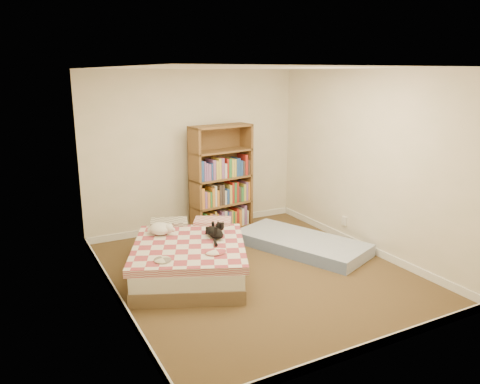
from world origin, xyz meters
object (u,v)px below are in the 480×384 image
floor_mattress (301,243)px  bookshelf (221,193)px  black_cat (214,232)px  white_dog (161,229)px  bed (189,256)px

floor_mattress → bookshelf: bearing=92.3°
black_cat → bookshelf: bearing=105.1°
bookshelf → white_dog: (-1.32, -1.00, -0.09)m
floor_mattress → white_dog: 2.02m
floor_mattress → white_dog: white_dog is taller
floor_mattress → bed: bearing=157.6°
bed → floor_mattress: (1.71, 0.00, -0.14)m
bed → floor_mattress: bed is taller
white_dog → bed: bearing=-56.7°
floor_mattress → black_cat: size_ratio=2.98×
bed → white_dog: white_dog is taller
black_cat → white_dog: size_ratio=2.03×
bed → black_cat: bearing=16.5°
bookshelf → white_dog: 1.66m
floor_mattress → black_cat: 1.44m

